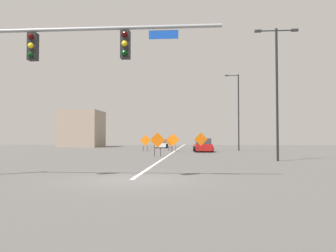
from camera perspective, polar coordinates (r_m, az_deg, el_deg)
ground at (r=12.67m, az=-6.15°, el=-9.00°), size 129.53×129.53×0.00m
road_centre_stripe at (r=48.42m, az=1.72°, el=-3.88°), size 0.16×71.96×0.01m
traffic_signal_assembly at (r=14.11m, az=-21.63°, el=10.61°), size 10.88×0.44×6.28m
street_lamp_mid_left at (r=42.53m, az=11.69°, el=2.84°), size 1.72×0.24×9.46m
street_lamp_far_right at (r=24.07m, az=17.92°, el=6.81°), size 2.89×0.24×8.98m
construction_sign_median_far at (r=37.74m, az=0.92°, el=-2.45°), size 1.36×0.33×2.06m
construction_sign_left_lane at (r=40.66m, az=-3.85°, el=-2.53°), size 1.32×0.32×1.95m
construction_sign_right_lane at (r=41.88m, az=0.40°, el=-2.63°), size 1.23×0.27×1.82m
construction_sign_median_near at (r=34.60m, az=5.57°, el=-2.38°), size 1.38×0.33×2.13m
construction_sign_right_shoulder at (r=28.49m, az=-1.78°, el=-2.57°), size 1.29×0.29×2.03m
car_white_far at (r=53.73m, az=-1.13°, el=-3.04°), size 2.02×4.15×1.34m
car_red_passing at (r=38.09m, az=5.92°, el=-3.31°), size 2.21×4.14×1.51m
car_black_near at (r=46.62m, az=5.86°, el=-3.17°), size 2.11×4.15×1.30m
roadside_building_west at (r=60.99m, az=-14.32°, el=-0.48°), size 6.60×7.07×6.33m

